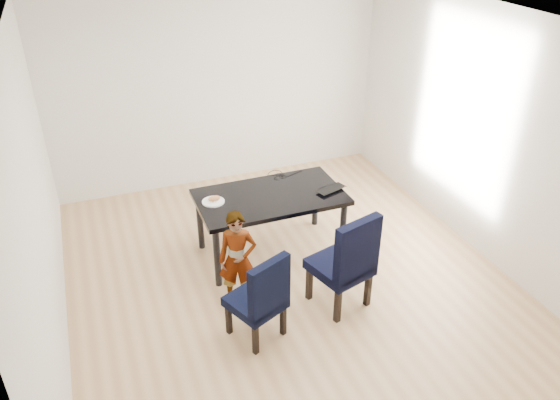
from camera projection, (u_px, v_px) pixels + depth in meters
name	position (u px, v px, depth m)	size (l,w,h in m)	color
floor	(287.00, 277.00, 5.91)	(4.50, 5.00, 0.01)	tan
ceiling	(289.00, 19.00, 4.56)	(4.50, 5.00, 0.01)	white
wall_back	(218.00, 87.00, 7.26)	(4.50, 0.01, 2.70)	silver
wall_front	(444.00, 341.00, 3.21)	(4.50, 0.01, 2.70)	silver
wall_left	(36.00, 208.00, 4.53)	(0.01, 5.00, 2.70)	white
wall_right	(480.00, 132.00, 5.93)	(0.01, 5.00, 2.70)	white
dining_table	(270.00, 224.00, 6.12)	(1.60, 0.90, 0.75)	black
chair_left	(255.00, 295.00, 4.93)	(0.44, 0.46, 0.92)	black
chair_right	(340.00, 259.00, 5.29)	(0.51, 0.53, 1.06)	black
child	(238.00, 259.00, 5.32)	(0.38, 0.25, 1.03)	orange
plate	(213.00, 202.00, 5.80)	(0.24, 0.24, 0.01)	white
sandwich	(214.00, 198.00, 5.80)	(0.14, 0.06, 0.05)	#C07A44
laptop	(328.00, 188.00, 6.05)	(0.35, 0.22, 0.03)	black
cable_tangle	(280.00, 177.00, 6.30)	(0.15, 0.15, 0.01)	black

